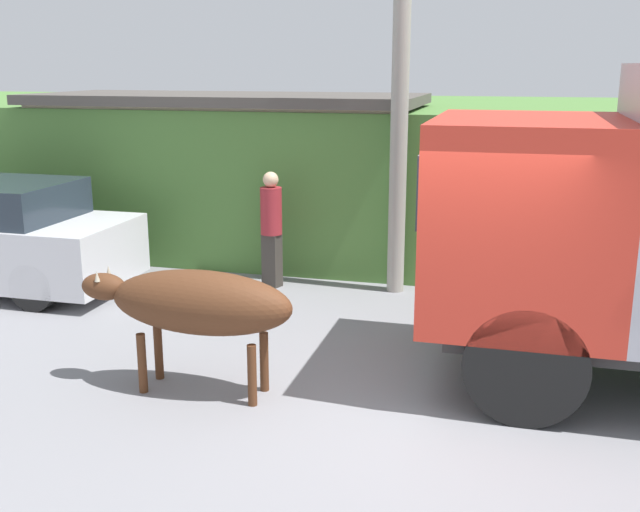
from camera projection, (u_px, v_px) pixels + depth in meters
name	position (u px, v px, depth m)	size (l,w,h in m)	color
ground_plane	(432.00, 406.00, 7.27)	(60.00, 60.00, 0.00)	gray
hillside_embankment	(482.00, 173.00, 13.97)	(32.00, 6.94, 2.53)	#4C7A38
building_backdrop	(229.00, 174.00, 12.90)	(6.56, 2.70, 2.75)	#C6B793
brown_cow	(196.00, 303.00, 7.39)	(2.25, 0.65, 1.27)	#512D19
pedestrian_on_hill	(271.00, 223.00, 11.00)	(0.41, 0.41, 1.72)	#38332D
utility_pole	(401.00, 52.00, 10.16)	(0.90, 0.24, 6.56)	#9E998E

